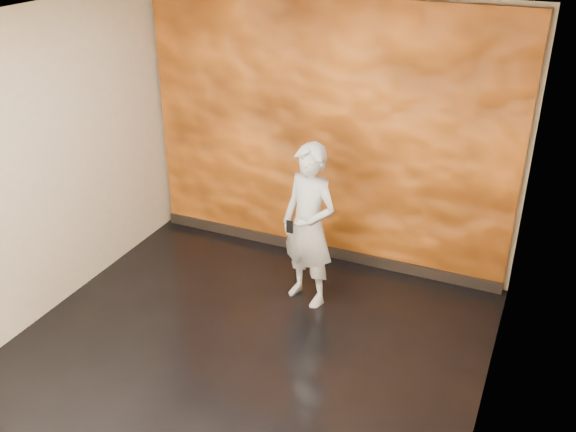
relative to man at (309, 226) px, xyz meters
The scene contains 5 objects.
room 1.23m from the man, 100.51° to the right, with size 4.02×4.02×2.81m.
feature_wall 1.08m from the man, 102.43° to the left, with size 3.90×0.06×2.75m, color orange.
baseboard 1.15m from the man, 102.99° to the left, with size 3.90×0.04×0.12m, color black.
man is the anchor object (origin of this frame).
phone 0.25m from the man, 114.34° to the right, with size 0.07×0.01×0.12m, color black.
Camera 1 is at (2.17, -3.89, 3.59)m, focal length 40.00 mm.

